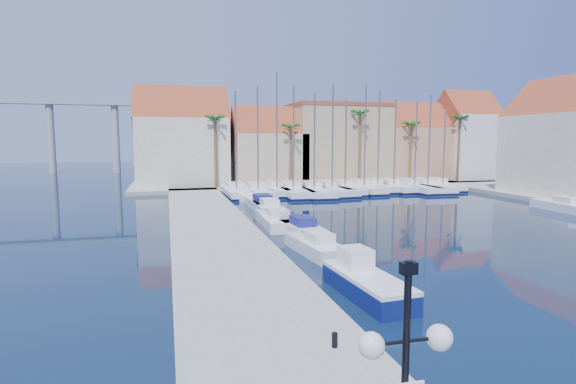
{
  "coord_description": "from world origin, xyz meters",
  "views": [
    {
      "loc": [
        -12.05,
        -16.17,
        6.72
      ],
      "look_at": [
        -3.79,
        14.47,
        3.0
      ],
      "focal_mm": 28.0,
      "sensor_mm": 36.0,
      "label": 1
    }
  ],
  "objects": [
    {
      "name": "sailboat_6",
      "position": [
        9.3,
        36.16,
        0.58
      ],
      "size": [
        2.88,
        9.75,
        11.51
      ],
      "rotation": [
        0.0,
        0.0,
        -0.03
      ],
      "color": "white",
      "rests_on": "ground"
    },
    {
      "name": "building_1",
      "position": [
        2.0,
        47.0,
        5.3
      ],
      "size": [
        10.3,
        8.0,
        11.0
      ],
      "color": "#C7AF8C",
      "rests_on": "shore_north"
    },
    {
      "name": "building_2",
      "position": [
        13.0,
        48.0,
        6.26
      ],
      "size": [
        14.2,
        10.2,
        11.5
      ],
      "color": "tan",
      "rests_on": "shore_north"
    },
    {
      "name": "sailboat_11",
      "position": [
        20.59,
        35.62,
        0.57
      ],
      "size": [
        3.58,
        11.12,
        12.38
      ],
      "rotation": [
        0.0,
        0.0,
        -0.06
      ],
      "color": "white",
      "rests_on": "ground"
    },
    {
      "name": "motorboat_west_6",
      "position": [
        -3.9,
        37.73,
        0.51
      ],
      "size": [
        1.96,
        5.89,
        1.4
      ],
      "rotation": [
        0.0,
        0.0,
        0.02
      ],
      "color": "white",
      "rests_on": "ground"
    },
    {
      "name": "sailboat_9",
      "position": [
        16.08,
        36.35,
        0.59
      ],
      "size": [
        3.09,
        9.12,
        11.67
      ],
      "rotation": [
        0.0,
        0.0,
        0.08
      ],
      "color": "white",
      "rests_on": "ground"
    },
    {
      "name": "ground",
      "position": [
        0.0,
        0.0,
        0.0
      ],
      "size": [
        260.0,
        260.0,
        0.0
      ],
      "primitive_type": "plane",
      "color": "black",
      "rests_on": "ground"
    },
    {
      "name": "sailboat_4",
      "position": [
        4.92,
        35.21,
        0.56
      ],
      "size": [
        3.78,
        11.63,
        12.12
      ],
      "rotation": [
        0.0,
        0.0,
        -0.07
      ],
      "color": "white",
      "rests_on": "ground"
    },
    {
      "name": "palm_2",
      "position": [
        14.0,
        42.0,
        10.02
      ],
      "size": [
        2.6,
        2.6,
        11.15
      ],
      "color": "brown",
      "rests_on": "shore_north"
    },
    {
      "name": "motorboat_west_2",
      "position": [
        -3.95,
        17.47,
        0.51
      ],
      "size": [
        2.4,
        6.82,
        1.4
      ],
      "rotation": [
        0.0,
        0.0,
        -0.04
      ],
      "color": "white",
      "rests_on": "ground"
    },
    {
      "name": "sailboat_3",
      "position": [
        2.52,
        35.95,
        0.57
      ],
      "size": [
        3.65,
        12.07,
        13.02
      ],
      "rotation": [
        0.0,
        0.0,
        -0.04
      ],
      "color": "white",
      "rests_on": "ground"
    },
    {
      "name": "palm_4",
      "position": [
        30.0,
        42.0,
        9.55
      ],
      "size": [
        2.6,
        2.6,
        10.65
      ],
      "color": "brown",
      "rests_on": "shore_north"
    },
    {
      "name": "motorboat_west_0",
      "position": [
        -3.73,
        8.48,
        0.51
      ],
      "size": [
        2.33,
        5.68,
        1.4
      ],
      "rotation": [
        0.0,
        0.0,
        0.1
      ],
      "color": "white",
      "rests_on": "ground"
    },
    {
      "name": "palm_0",
      "position": [
        -6.0,
        42.0,
        9.08
      ],
      "size": [
        2.6,
        2.6,
        10.15
      ],
      "color": "brown",
      "rests_on": "shore_north"
    },
    {
      "name": "viaduct",
      "position": [
        -39.07,
        82.0,
        10.25
      ],
      "size": [
        48.0,
        2.2,
        14.45
      ],
      "color": "#9E9E99",
      "rests_on": "ground"
    },
    {
      "name": "motorboat_west_5",
      "position": [
        -3.84,
        33.74,
        0.51
      ],
      "size": [
        1.81,
        5.34,
        1.4
      ],
      "rotation": [
        0.0,
        0.0,
        0.02
      ],
      "color": "white",
      "rests_on": "ground"
    },
    {
      "name": "sailboat_0",
      "position": [
        -4.28,
        36.58,
        0.58
      ],
      "size": [
        2.82,
        10.07,
        12.24
      ],
      "rotation": [
        0.0,
        0.0,
        0.02
      ],
      "color": "white",
      "rests_on": "ground"
    },
    {
      "name": "building_6",
      "position": [
        32.0,
        24.0,
        6.52
      ],
      "size": [
        9.0,
        14.3,
        13.5
      ],
      "color": "beige",
      "rests_on": "shore_east"
    },
    {
      "name": "bollard",
      "position": [
        -7.35,
        -4.11,
        0.73
      ],
      "size": [
        0.18,
        0.18,
        0.45
      ],
      "primitive_type": "cylinder",
      "color": "black",
      "rests_on": "quay_west"
    },
    {
      "name": "motorboat_west_3",
      "position": [
        -3.23,
        23.52,
        0.51
      ],
      "size": [
        2.11,
        6.32,
        1.4
      ],
      "rotation": [
        0.0,
        0.0,
        -0.02
      ],
      "color": "white",
      "rests_on": "ground"
    },
    {
      "name": "building_3",
      "position": [
        25.0,
        47.0,
        5.86
      ],
      "size": [
        10.3,
        8.0,
        12.0
      ],
      "color": "tan",
      "rests_on": "shore_north"
    },
    {
      "name": "sailboat_8",
      "position": [
        14.14,
        36.93,
        0.62
      ],
      "size": [
        2.49,
        8.61,
        12.91
      ],
      "rotation": [
        0.0,
        0.0,
        -0.03
      ],
      "color": "white",
      "rests_on": "ground"
    },
    {
      "name": "sailboat_10",
      "position": [
        18.53,
        35.5,
        0.57
      ],
      "size": [
        3.13,
        10.58,
        11.46
      ],
      "rotation": [
        0.0,
        0.0,
        0.03
      ],
      "color": "white",
      "rests_on": "ground"
    },
    {
      "name": "sailboat_5",
      "position": [
        7.26,
        35.64,
        0.58
      ],
      "size": [
        3.77,
        11.05,
        13.3
      ],
      "rotation": [
        0.0,
        0.0,
        0.08
      ],
      "color": "white",
      "rests_on": "ground"
    },
    {
      "name": "palm_3",
      "position": [
        22.0,
        42.0,
        8.61
      ],
      "size": [
        2.6,
        2.6,
        9.65
      ],
      "color": "brown",
      "rests_on": "shore_north"
    },
    {
      "name": "motorboat_west_1",
      "position": [
        -3.09,
        13.76,
        0.51
      ],
      "size": [
        2.34,
        5.96,
        1.4
      ],
      "rotation": [
        0.0,
        0.0,
        0.08
      ],
      "color": "white",
      "rests_on": "ground"
    },
    {
      "name": "motorboat_west_4",
      "position": [
        -3.17,
        26.9,
        0.51
      ],
      "size": [
        2.21,
        6.82,
        1.4
      ],
      "rotation": [
        0.0,
        0.0,
        0.0
      ],
      "color": "white",
      "rests_on": "ground"
    },
    {
      "name": "building_4",
      "position": [
        34.0,
        46.0,
        6.97
      ],
      "size": [
        8.3,
        8.0,
        14.0
      ],
      "color": "silver",
      "rests_on": "shore_north"
    },
    {
      "name": "building_0",
      "position": [
        -10.0,
        47.0,
        6.52
      ],
      "size": [
        12.3,
        9.0,
        13.5
      ],
      "color": "beige",
      "rests_on": "shore_north"
    },
    {
      "name": "sailboat_12",
      "position": [
        23.19,
        36.12,
        0.59
      ],
      "size": [
        2.28,
        8.52,
        11.01
      ],
      "rotation": [
        0.0,
        0.0,
        -0.0
      ],
      "color": "white",
      "rests_on": "ground"
    },
    {
      "name": "quay_west",
      "position": [
        -9.0,
        13.5,
        0.25
      ],
      "size": [
        6.0,
        77.0,
        0.5
      ],
      "primitive_type": "cube",
      "color": "gray",
      "rests_on": "ground"
    },
    {
      "name": "sailboat_2",
      "position": [
        0.74,
        36.78,
        0.64
      ],
      "size": [
        3.01,
        9.05,
        14.56
      ],
      "rotation": [
        0.0,
        0.0,
        -0.07
      ],
      "color": "white",
      "rests_on": "ground"
    },
    {
      "name": "lamp_post",
      "position": [
        -8.71,
        -10.5,
        3.43
      ],
      "size": [
        1.52,
        0.42,
        4.47
      ],
      "rotation": [
        0.0,
        0.0,
        -0.02
      ],
      "color": "black",
      "rests_on": "quay_west"
    },
    {
      "name": "sailboat_1",
      "position": [
        -1.8,
        35.95,
        0.59
      ],
      "size": [
        2.83,
        10.09,
        12.79
      ],
      "rotation": [
        0.0,
        0.0,
        0.02
      ],
      "color": "white",
      "rests_on": "ground"
    },
    {
      "name": "motorboat_east_1",
      "position": [
        23.99,
        17.66,
        0.51
      ],
      "size": [
        2.31,
        6.14,
        1.4
      ],
      "rotation": [
        0.0,
        0.0,
        -0.06
      ],
      "color": "white",
      "rests_on": "ground"
    },
    {
      "name": "palm_1",
      "position": [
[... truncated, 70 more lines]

